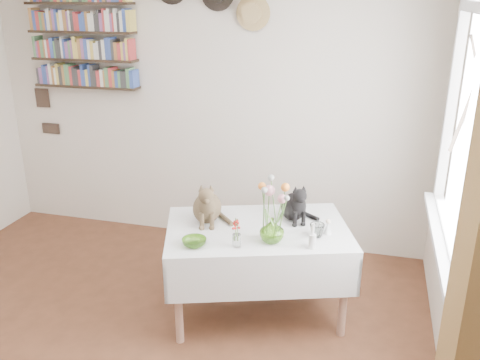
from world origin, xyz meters
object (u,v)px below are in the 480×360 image
(dining_table, at_px, (257,249))
(tabby_cat, at_px, (207,200))
(black_cat, at_px, (294,200))
(flower_vase, at_px, (272,230))
(bookshelf_unit, at_px, (82,36))

(dining_table, relative_size, tabby_cat, 4.45)
(tabby_cat, relative_size, black_cat, 1.10)
(tabby_cat, xyz_separation_m, black_cat, (0.58, 0.20, -0.01))
(dining_table, height_order, flower_vase, flower_vase)
(dining_table, relative_size, black_cat, 4.90)
(bookshelf_unit, bearing_deg, dining_table, -29.06)
(dining_table, distance_m, black_cat, 0.43)
(black_cat, bearing_deg, flower_vase, -130.74)
(black_cat, height_order, bookshelf_unit, bookshelf_unit)
(tabby_cat, distance_m, black_cat, 0.62)
(tabby_cat, bearing_deg, black_cat, 1.28)
(tabby_cat, bearing_deg, dining_table, -19.67)
(black_cat, distance_m, flower_vase, 0.41)
(flower_vase, height_order, bookshelf_unit, bookshelf_unit)
(dining_table, distance_m, bookshelf_unit, 2.51)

